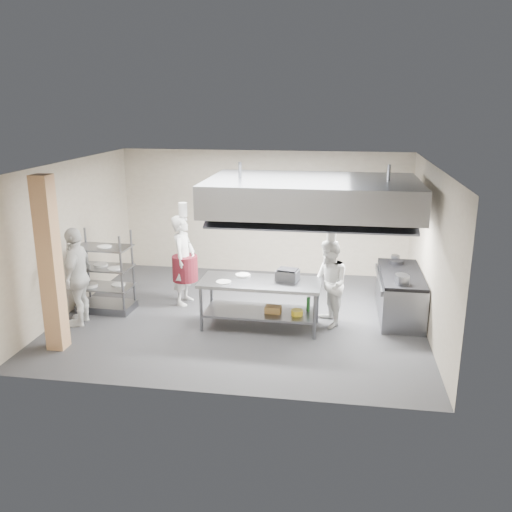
% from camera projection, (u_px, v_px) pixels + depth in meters
% --- Properties ---
extents(floor, '(7.00, 7.00, 0.00)m').
position_uv_depth(floor, '(242.00, 316.00, 10.80)').
color(floor, '#2A2A2C').
rests_on(floor, ground).
extents(ceiling, '(7.00, 7.00, 0.00)m').
position_uv_depth(ceiling, '(241.00, 164.00, 9.97)').
color(ceiling, silver).
rests_on(ceiling, wall_back).
extents(wall_back, '(7.00, 0.00, 7.00)m').
position_uv_depth(wall_back, '(264.00, 213.00, 13.23)').
color(wall_back, tan).
rests_on(wall_back, ground).
extents(wall_left, '(0.00, 6.00, 6.00)m').
position_uv_depth(wall_left, '(71.00, 236.00, 10.90)').
color(wall_left, tan).
rests_on(wall_left, ground).
extents(wall_right, '(0.00, 6.00, 6.00)m').
position_uv_depth(wall_right, '(431.00, 251.00, 9.87)').
color(wall_right, tan).
rests_on(wall_right, ground).
extents(column, '(0.30, 0.30, 3.00)m').
position_uv_depth(column, '(50.00, 265.00, 9.01)').
color(column, tan).
rests_on(column, floor).
extents(exhaust_hood, '(4.00, 2.50, 0.60)m').
position_uv_depth(exhaust_hood, '(312.00, 195.00, 10.32)').
color(exhaust_hood, gray).
rests_on(exhaust_hood, ceiling).
extents(hood_strip_a, '(1.60, 0.12, 0.04)m').
position_uv_depth(hood_strip_a, '(265.00, 210.00, 10.55)').
color(hood_strip_a, white).
rests_on(hood_strip_a, exhaust_hood).
extents(hood_strip_b, '(1.60, 0.12, 0.04)m').
position_uv_depth(hood_strip_b, '(359.00, 213.00, 10.28)').
color(hood_strip_b, white).
rests_on(hood_strip_b, exhaust_hood).
extents(wall_shelf, '(1.50, 0.28, 0.04)m').
position_uv_depth(wall_shelf, '(338.00, 216.00, 12.82)').
color(wall_shelf, gray).
rests_on(wall_shelf, wall_back).
extents(island, '(2.26, 0.97, 0.91)m').
position_uv_depth(island, '(260.00, 304.00, 10.16)').
color(island, gray).
rests_on(island, floor).
extents(island_worktop, '(2.26, 0.97, 0.06)m').
position_uv_depth(island_worktop, '(260.00, 283.00, 10.04)').
color(island_worktop, gray).
rests_on(island_worktop, island).
extents(island_undershelf, '(2.08, 0.88, 0.04)m').
position_uv_depth(island_undershelf, '(260.00, 312.00, 10.20)').
color(island_undershelf, slate).
rests_on(island_undershelf, island).
extents(pass_rack, '(1.12, 0.68, 1.64)m').
position_uv_depth(pass_rack, '(104.00, 272.00, 10.88)').
color(pass_rack, slate).
rests_on(pass_rack, floor).
extents(cooking_range, '(0.80, 2.00, 0.84)m').
position_uv_depth(cooking_range, '(400.00, 296.00, 10.70)').
color(cooking_range, slate).
rests_on(cooking_range, floor).
extents(range_top, '(0.78, 1.96, 0.06)m').
position_uv_depth(range_top, '(402.00, 274.00, 10.58)').
color(range_top, black).
rests_on(range_top, cooking_range).
extents(chef_head, '(0.51, 0.72, 1.89)m').
position_uv_depth(chef_head, '(184.00, 260.00, 11.23)').
color(chef_head, silver).
rests_on(chef_head, floor).
extents(chef_line, '(0.86, 0.97, 1.66)m').
position_uv_depth(chef_line, '(329.00, 284.00, 10.13)').
color(chef_line, silver).
rests_on(chef_line, floor).
extents(chef_plating, '(0.56, 1.15, 1.89)m').
position_uv_depth(chef_plating, '(77.00, 276.00, 10.19)').
color(chef_plating, white).
rests_on(chef_plating, floor).
extents(griddle, '(0.45, 0.38, 0.19)m').
position_uv_depth(griddle, '(287.00, 275.00, 10.06)').
color(griddle, slate).
rests_on(griddle, island_worktop).
extents(wicker_basket, '(0.31, 0.22, 0.13)m').
position_uv_depth(wicker_basket, '(273.00, 309.00, 10.09)').
color(wicker_basket, olive).
rests_on(wicker_basket, island_undershelf).
extents(stockpot, '(0.23, 0.23, 0.16)m').
position_uv_depth(stockpot, '(401.00, 278.00, 9.98)').
color(stockpot, gray).
rests_on(stockpot, range_top).
extents(plate_stack, '(0.28, 0.28, 0.05)m').
position_uv_depth(plate_stack, '(105.00, 285.00, 10.96)').
color(plate_stack, white).
rests_on(plate_stack, pass_rack).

